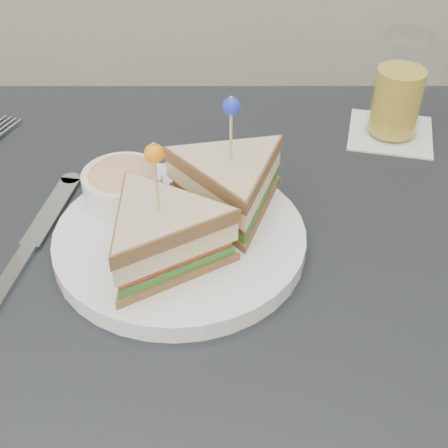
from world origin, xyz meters
TOP-DOWN VIEW (x-y plane):
  - table at (0.00, 0.00)m, footprint 0.80×0.80m
  - plate_meal at (-0.03, 0.04)m, footprint 0.29×0.28m
  - cutlery_knife at (-0.19, 0.04)m, footprint 0.06×0.23m
  - drink_set at (0.23, 0.26)m, footprint 0.13×0.13m

SIDE VIEW (x-z plane):
  - table at x=0.00m, z-range 0.30..1.05m
  - cutlery_knife at x=-0.19m, z-range 0.75..0.76m
  - plate_meal at x=-0.03m, z-range 0.72..0.87m
  - drink_set at x=0.23m, z-range 0.74..0.88m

